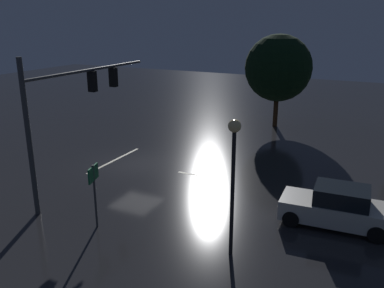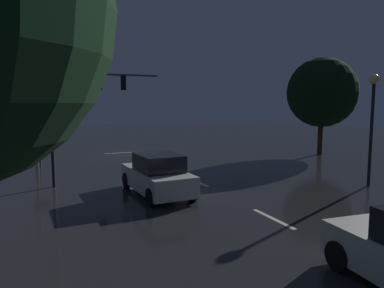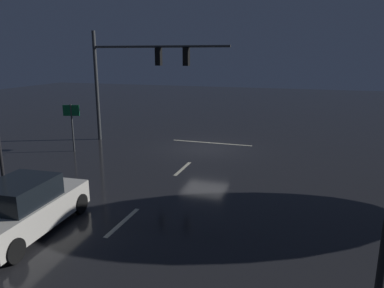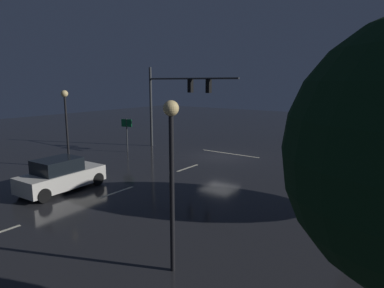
% 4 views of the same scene
% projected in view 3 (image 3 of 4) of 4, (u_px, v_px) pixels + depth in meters
% --- Properties ---
extents(ground_plane, '(80.00, 80.00, 0.00)m').
position_uv_depth(ground_plane, '(205.00, 149.00, 21.19)').
color(ground_plane, '#232326').
extents(traffic_signal_assembly, '(8.53, 0.47, 6.71)m').
position_uv_depth(traffic_signal_assembly, '(136.00, 68.00, 21.64)').
color(traffic_signal_assembly, '#383A3D').
rests_on(traffic_signal_assembly, ground_plane).
extents(lane_dash_far, '(0.16, 2.20, 0.01)m').
position_uv_depth(lane_dash_far, '(183.00, 169.00, 17.49)').
color(lane_dash_far, beige).
rests_on(lane_dash_far, ground_plane).
extents(lane_dash_mid, '(0.16, 2.20, 0.01)m').
position_uv_depth(lane_dash_mid, '(123.00, 222.00, 11.94)').
color(lane_dash_mid, beige).
rests_on(lane_dash_mid, ground_plane).
extents(stop_bar, '(5.00, 0.16, 0.01)m').
position_uv_depth(stop_bar, '(212.00, 143.00, 22.54)').
color(stop_bar, beige).
rests_on(stop_bar, ground_plane).
extents(car_approaching, '(2.10, 4.45, 1.70)m').
position_uv_depth(car_approaching, '(25.00, 208.00, 11.12)').
color(car_approaching, silver).
rests_on(car_approaching, ground_plane).
extents(route_sign, '(0.88, 0.32, 2.67)m').
position_uv_depth(route_sign, '(72.00, 118.00, 20.18)').
color(route_sign, '#383A3D').
rests_on(route_sign, ground_plane).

